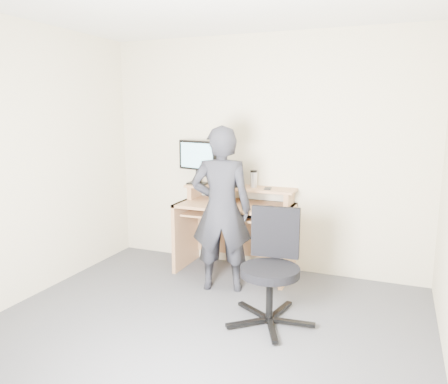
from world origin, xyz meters
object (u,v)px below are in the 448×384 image
Objects in this scene: desk at (237,221)px; person at (221,209)px; monitor at (197,158)px; office_chair at (272,263)px.

person reaches higher than desk.
desk is 0.76× the size of person.
desk is 0.82m from monitor.
monitor is 0.55× the size of office_chair.
desk is at bearing -102.62° from person.
office_chair is at bearing 128.13° from person.
desk is at bearing 8.93° from monitor.
person is (0.03, -0.54, 0.24)m from desk.
desk is 1.19m from office_chair.
person is at bearing -32.80° from monitor.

